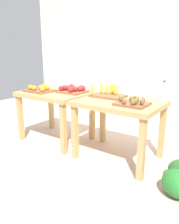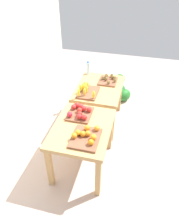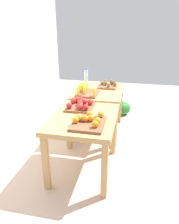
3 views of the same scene
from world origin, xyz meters
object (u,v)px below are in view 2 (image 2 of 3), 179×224
(apple_bin, at_px, (80,112))
(banana_crate, at_px, (87,91))
(display_table_left, at_px, (82,133))
(display_table_right, at_px, (99,92))
(watermelon_pile, at_px, (118,90))
(orange_bin, at_px, (86,136))
(kiwi_bin, at_px, (108,80))
(water_bottle, at_px, (88,68))

(apple_bin, distance_m, banana_crate, 0.59)
(display_table_left, distance_m, banana_crate, 0.88)
(display_table_right, distance_m, watermelon_pile, 1.11)
(orange_bin, relative_size, kiwi_bin, 1.22)
(water_bottle, bearing_deg, orange_bin, -166.30)
(display_table_left, xyz_separation_m, display_table_right, (1.12, 0.00, 0.00))
(water_bottle, bearing_deg, apple_bin, -170.77)
(banana_crate, relative_size, kiwi_bin, 1.22)
(watermelon_pile, bearing_deg, banana_crate, 161.76)
(display_table_left, height_order, orange_bin, orange_bin)
(orange_bin, height_order, kiwi_bin, orange_bin)
(display_table_left, xyz_separation_m, watermelon_pile, (2.08, -0.25, -0.48))
(orange_bin, bearing_deg, banana_crate, 14.03)
(display_table_left, relative_size, banana_crate, 2.36)
(display_table_left, height_order, apple_bin, apple_bin)
(display_table_left, height_order, banana_crate, banana_crate)
(orange_bin, relative_size, apple_bin, 1.10)
(kiwi_bin, bearing_deg, display_table_left, 174.73)
(display_table_right, relative_size, orange_bin, 2.36)
(display_table_left, height_order, watermelon_pile, display_table_left)
(display_table_right, distance_m, apple_bin, 0.88)
(water_bottle, height_order, watermelon_pile, water_bottle)
(banana_crate, distance_m, water_bottle, 0.73)
(apple_bin, height_order, watermelon_pile, apple_bin)
(water_bottle, bearing_deg, watermelon_pile, -47.49)
(watermelon_pile, bearing_deg, display_table_left, 173.15)
(apple_bin, bearing_deg, watermelon_pile, -11.16)
(apple_bin, bearing_deg, orange_bin, -154.84)
(display_table_left, distance_m, apple_bin, 0.33)
(display_table_left, distance_m, display_table_right, 1.12)
(display_table_right, height_order, kiwi_bin, kiwi_bin)
(apple_bin, xyz_separation_m, water_bottle, (1.30, 0.21, 0.08))
(display_table_left, bearing_deg, watermelon_pile, -6.85)
(apple_bin, relative_size, kiwi_bin, 1.11)
(banana_crate, relative_size, watermelon_pile, 0.70)
(watermelon_pile, bearing_deg, apple_bin, 168.84)
(display_table_right, bearing_deg, display_table_left, 180.00)
(orange_bin, bearing_deg, display_table_right, 4.78)
(kiwi_bin, distance_m, watermelon_pile, 0.98)
(display_table_left, height_order, display_table_right, same)
(display_table_left, relative_size, water_bottle, 4.03)
(display_table_left, relative_size, display_table_right, 1.00)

